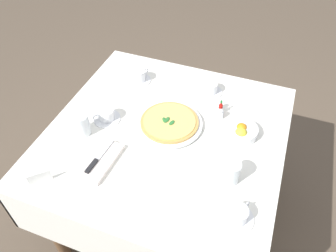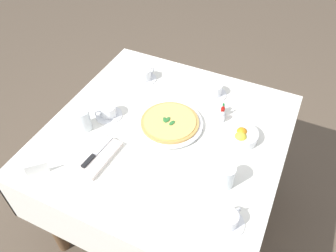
% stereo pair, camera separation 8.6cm
% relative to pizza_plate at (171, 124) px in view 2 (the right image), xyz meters
% --- Properties ---
extents(ground_plane, '(8.00, 8.00, 0.00)m').
position_rel_pizza_plate_xyz_m(ground_plane, '(-0.05, 0.00, -0.74)').
color(ground_plane, brown).
extents(dining_table, '(1.07, 1.07, 0.73)m').
position_rel_pizza_plate_xyz_m(dining_table, '(-0.05, 0.00, -0.15)').
color(dining_table, white).
rests_on(dining_table, ground_plane).
extents(pizza_plate, '(0.31, 0.31, 0.02)m').
position_rel_pizza_plate_xyz_m(pizza_plate, '(0.00, 0.00, 0.00)').
color(pizza_plate, white).
rests_on(pizza_plate, dining_table).
extents(pizza, '(0.27, 0.27, 0.02)m').
position_rel_pizza_plate_xyz_m(pizza, '(-0.00, 0.00, 0.01)').
color(pizza, tan).
rests_on(pizza, pizza_plate).
extents(coffee_cup_right_edge, '(0.13, 0.13, 0.07)m').
position_rel_pizza_plate_xyz_m(coffee_cup_right_edge, '(0.26, 0.28, 0.02)').
color(coffee_cup_right_edge, white).
rests_on(coffee_cup_right_edge, dining_table).
extents(coffee_cup_far_right, '(0.13, 0.13, 0.06)m').
position_rel_pizza_plate_xyz_m(coffee_cup_far_right, '(-0.37, -0.39, 0.02)').
color(coffee_cup_far_right, white).
rests_on(coffee_cup_far_right, dining_table).
extents(coffee_cup_left_edge, '(0.13, 0.13, 0.06)m').
position_rel_pizza_plate_xyz_m(coffee_cup_left_edge, '(-0.07, 0.30, 0.02)').
color(coffee_cup_left_edge, white).
rests_on(coffee_cup_left_edge, dining_table).
extents(coffee_cup_far_left, '(0.13, 0.13, 0.06)m').
position_rel_pizza_plate_xyz_m(coffee_cup_far_left, '(0.30, -0.11, 0.02)').
color(coffee_cup_far_left, white).
rests_on(coffee_cup_far_left, dining_table).
extents(water_glass_near_right, '(0.07, 0.07, 0.11)m').
position_rel_pizza_plate_xyz_m(water_glass_near_right, '(-0.18, 0.36, 0.04)').
color(water_glass_near_right, white).
rests_on(water_glass_near_right, dining_table).
extents(water_glass_near_left, '(0.07, 0.07, 0.10)m').
position_rel_pizza_plate_xyz_m(water_glass_near_left, '(-0.20, -0.33, 0.03)').
color(water_glass_near_left, white).
rests_on(water_glass_near_left, dining_table).
extents(napkin_folded, '(0.23, 0.14, 0.02)m').
position_rel_pizza_plate_xyz_m(napkin_folded, '(-0.31, 0.21, -0.00)').
color(napkin_folded, white).
rests_on(napkin_folded, dining_table).
extents(dinner_knife, '(0.20, 0.03, 0.01)m').
position_rel_pizza_plate_xyz_m(dinner_knife, '(-0.31, 0.21, 0.01)').
color(dinner_knife, silver).
rests_on(dinner_knife, napkin_folded).
extents(citrus_bowl, '(0.15, 0.15, 0.06)m').
position_rel_pizza_plate_xyz_m(citrus_bowl, '(0.05, -0.32, 0.01)').
color(citrus_bowl, white).
rests_on(citrus_bowl, dining_table).
extents(hot_sauce_bottle, '(0.02, 0.02, 0.08)m').
position_rel_pizza_plate_xyz_m(hot_sauce_bottle, '(0.16, -0.20, 0.02)').
color(hot_sauce_bottle, '#B7140F').
rests_on(hot_sauce_bottle, dining_table).
extents(salt_shaker, '(0.03, 0.03, 0.06)m').
position_rel_pizza_plate_xyz_m(salt_shaker, '(0.19, -0.19, 0.01)').
color(salt_shaker, white).
rests_on(salt_shaker, dining_table).
extents(pepper_shaker, '(0.03, 0.03, 0.06)m').
position_rel_pizza_plate_xyz_m(pepper_shaker, '(0.13, -0.21, 0.01)').
color(pepper_shaker, white).
rests_on(pepper_shaker, dining_table).
extents(menu_card, '(0.07, 0.07, 0.06)m').
position_rel_pizza_plate_xyz_m(menu_card, '(-0.48, 0.37, 0.02)').
color(menu_card, white).
rests_on(menu_card, dining_table).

